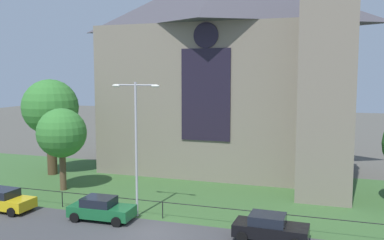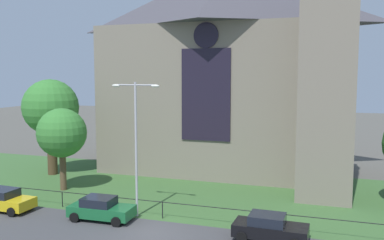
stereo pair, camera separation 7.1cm
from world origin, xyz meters
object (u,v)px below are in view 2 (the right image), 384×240
object	(u,v)px
tree_left_far	(51,108)
parked_car_black	(270,228)
church_building	(229,66)
parked_car_yellow	(4,200)
parked_car_green	(101,209)
tree_left_near	(62,133)
streetlamp_near	(136,133)

from	to	relation	value
tree_left_far	parked_car_black	distance (m)	24.64
church_building	parked_car_yellow	distance (m)	23.17
parked_car_yellow	parked_car_green	world-z (taller)	same
church_building	parked_car_yellow	size ratio (longest dim) A/B	6.09
tree_left_near	parked_car_yellow	xyz separation A→B (m)	(-0.77, -5.82, -3.96)
tree_left_near	parked_car_green	size ratio (longest dim) A/B	1.59
tree_left_far	parked_car_yellow	size ratio (longest dim) A/B	2.12
tree_left_near	parked_car_green	xyz separation A→B (m)	(6.70, -5.42, -3.96)
church_building	streetlamp_near	size ratio (longest dim) A/B	2.90
streetlamp_near	parked_car_green	world-z (taller)	streetlamp_near
tree_left_near	church_building	bearing A→B (deg)	46.07
parked_car_black	tree_left_far	bearing A→B (deg)	157.31
tree_left_far	streetlamp_near	distance (m)	15.38
streetlamp_near	parked_car_yellow	xyz separation A→B (m)	(-9.37, -1.82, -4.90)
streetlamp_near	parked_car_black	world-z (taller)	streetlamp_near
church_building	parked_car_green	distance (m)	20.00
tree_left_near	tree_left_far	bearing A→B (deg)	134.28
parked_car_yellow	parked_car_black	xyz separation A→B (m)	(18.40, 0.39, 0.00)
tree_left_far	tree_left_near	bearing A→B (deg)	-45.72
church_building	parked_car_yellow	bearing A→B (deg)	-124.44
church_building	parked_car_green	size ratio (longest dim) A/B	6.10
tree_left_near	streetlamp_near	size ratio (longest dim) A/B	0.75
parked_car_yellow	parked_car_green	size ratio (longest dim) A/B	1.00
parked_car_yellow	parked_car_green	distance (m)	7.48
parked_car_yellow	parked_car_black	size ratio (longest dim) A/B	1.01
parked_car_yellow	parked_car_green	xyz separation A→B (m)	(7.47, 0.40, 0.00)
streetlamp_near	parked_car_black	bearing A→B (deg)	-8.98
streetlamp_near	parked_car_green	size ratio (longest dim) A/B	2.11
tree_left_far	parked_car_black	size ratio (longest dim) A/B	2.13
streetlamp_near	parked_car_green	bearing A→B (deg)	-143.36
church_building	tree_left_far	distance (m)	17.50
church_building	tree_left_far	size ratio (longest dim) A/B	2.88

